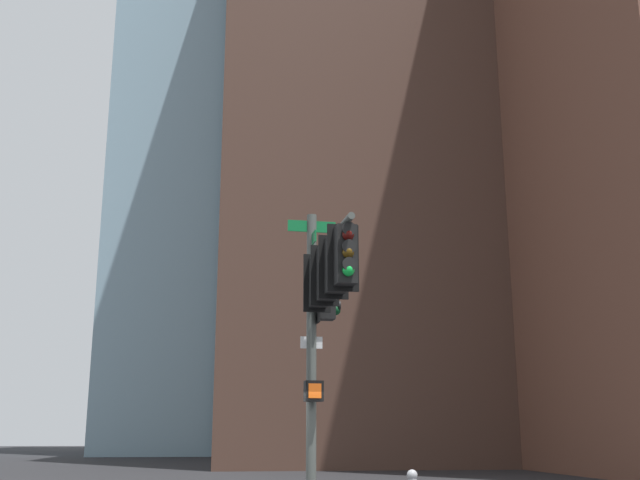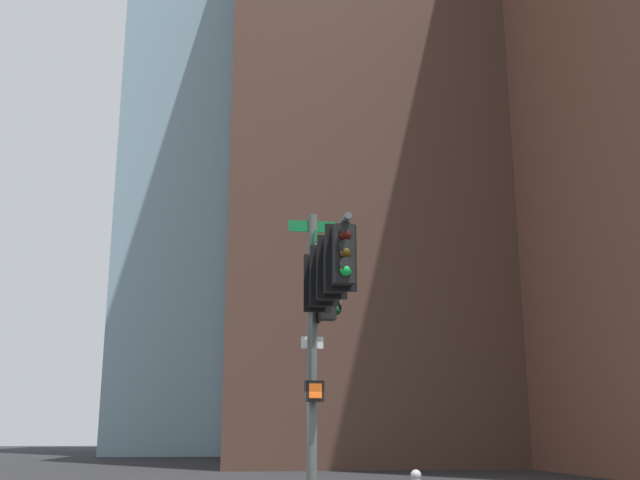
% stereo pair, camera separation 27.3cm
% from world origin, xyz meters
% --- Properties ---
extents(signal_pole_assembly, '(4.02, 1.11, 6.18)m').
position_xyz_m(signal_pole_assembly, '(1.60, 0.49, 4.25)').
color(signal_pole_assembly, '#4C514C').
rests_on(signal_pole_assembly, ground_plane).
extents(building_brick_midblock, '(22.63, 17.58, 49.52)m').
position_xyz_m(building_brick_midblock, '(-32.87, 7.15, 24.76)').
color(building_brick_midblock, '#4C3328').
rests_on(building_brick_midblock, ground_plane).
extents(building_glass_tower, '(25.10, 30.17, 66.85)m').
position_xyz_m(building_glass_tower, '(-57.54, 4.00, 33.43)').
color(building_glass_tower, '#8CB2C6').
rests_on(building_glass_tower, ground_plane).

